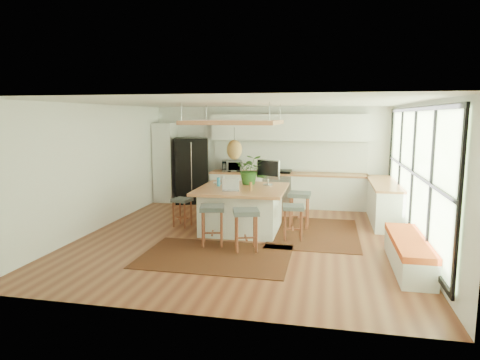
% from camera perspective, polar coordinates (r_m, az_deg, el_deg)
% --- Properties ---
extents(floor, '(7.00, 7.00, 0.00)m').
position_cam_1_polar(floor, '(8.75, 0.62, -7.67)').
color(floor, '#5F2B1B').
rests_on(floor, ground).
extents(ceiling, '(7.00, 7.00, 0.00)m').
position_cam_1_polar(ceiling, '(8.40, 0.65, 10.30)').
color(ceiling, white).
rests_on(ceiling, ground).
extents(wall_back, '(6.50, 0.00, 6.50)m').
position_cam_1_polar(wall_back, '(11.90, 3.91, 3.27)').
color(wall_back, white).
rests_on(wall_back, ground).
extents(wall_front, '(6.50, 0.00, 6.50)m').
position_cam_1_polar(wall_front, '(5.13, -7.01, -3.84)').
color(wall_front, white).
rests_on(wall_front, ground).
extents(wall_left, '(0.00, 7.00, 7.00)m').
position_cam_1_polar(wall_left, '(9.64, -18.69, 1.59)').
color(wall_left, white).
rests_on(wall_left, ground).
extents(wall_right, '(0.00, 7.00, 7.00)m').
position_cam_1_polar(wall_right, '(8.47, 22.75, 0.46)').
color(wall_right, white).
rests_on(wall_right, ground).
extents(window_wall, '(0.10, 6.20, 2.60)m').
position_cam_1_polar(window_wall, '(8.45, 22.57, 0.80)').
color(window_wall, black).
rests_on(window_wall, wall_right).
extents(pantry, '(0.55, 0.60, 2.25)m').
position_cam_1_polar(pantry, '(12.37, -9.98, 2.32)').
color(pantry, white).
rests_on(pantry, floor).
extents(back_counter_base, '(4.20, 0.60, 0.88)m').
position_cam_1_polar(back_counter_base, '(11.64, 6.33, -1.40)').
color(back_counter_base, white).
rests_on(back_counter_base, floor).
extents(back_counter_top, '(4.24, 0.64, 0.05)m').
position_cam_1_polar(back_counter_top, '(11.57, 6.37, 0.85)').
color(back_counter_top, '#A9603C').
rests_on(back_counter_top, back_counter_base).
extents(backsplash, '(4.20, 0.02, 0.80)m').
position_cam_1_polar(backsplash, '(11.82, 6.55, 3.20)').
color(backsplash, white).
rests_on(backsplash, wall_back).
extents(upper_cabinets, '(4.20, 0.34, 0.70)m').
position_cam_1_polar(upper_cabinets, '(11.61, 6.54, 7.06)').
color(upper_cabinets, white).
rests_on(upper_cabinets, wall_back).
extents(range, '(0.76, 0.62, 1.00)m').
position_cam_1_polar(range, '(11.66, 5.11, -1.06)').
color(range, '#A5A5AA').
rests_on(range, floor).
extents(right_counter_base, '(0.60, 2.50, 0.88)m').
position_cam_1_polar(right_counter_base, '(10.51, 18.73, -2.89)').
color(right_counter_base, white).
rests_on(right_counter_base, floor).
extents(right_counter_top, '(0.64, 2.54, 0.05)m').
position_cam_1_polar(right_counter_top, '(10.43, 18.85, -0.41)').
color(right_counter_top, '#A9603C').
rests_on(right_counter_top, right_counter_base).
extents(window_bench, '(0.52, 2.00, 0.50)m').
position_cam_1_polar(window_bench, '(7.49, 21.70, -9.11)').
color(window_bench, white).
rests_on(window_bench, floor).
extents(ceiling_panel, '(1.86, 1.86, 0.80)m').
position_cam_1_polar(ceiling_panel, '(8.86, -0.77, 6.01)').
color(ceiling_panel, '#A9603C').
rests_on(ceiling_panel, ceiling).
extents(rug_near, '(2.60, 1.80, 0.01)m').
position_cam_1_polar(rug_near, '(7.60, -3.31, -10.17)').
color(rug_near, black).
rests_on(rug_near, floor).
extents(rug_right, '(1.80, 2.60, 0.01)m').
position_cam_1_polar(rug_right, '(9.17, 9.96, -7.00)').
color(rug_right, black).
rests_on(rug_right, floor).
extents(fridge, '(1.11, 0.99, 1.84)m').
position_cam_1_polar(fridge, '(12.11, -6.59, 1.31)').
color(fridge, black).
rests_on(fridge, floor).
extents(island, '(1.85, 1.85, 0.93)m').
position_cam_1_polar(island, '(9.17, 0.27, -3.91)').
color(island, '#A9603C').
rests_on(island, floor).
extents(stool_near_left, '(0.55, 0.55, 0.77)m').
position_cam_1_polar(stool_near_left, '(8.14, -3.73, -6.32)').
color(stool_near_left, '#43494A').
rests_on(stool_near_left, floor).
extents(stool_near_right, '(0.56, 0.56, 0.77)m').
position_cam_1_polar(stool_near_right, '(7.82, 0.80, -6.95)').
color(stool_near_right, '#43494A').
rests_on(stool_near_right, floor).
extents(stool_right_front, '(0.46, 0.46, 0.70)m').
position_cam_1_polar(stool_right_front, '(8.56, 7.13, -5.64)').
color(stool_right_front, '#43494A').
rests_on(stool_right_front, floor).
extents(stool_right_back, '(0.48, 0.48, 0.79)m').
position_cam_1_polar(stool_right_back, '(9.48, 7.97, -4.25)').
color(stool_right_back, '#43494A').
rests_on(stool_right_back, floor).
extents(stool_left_side, '(0.44, 0.44, 0.64)m').
position_cam_1_polar(stool_left_side, '(9.58, -7.76, -4.11)').
color(stool_left_side, '#43494A').
rests_on(stool_left_side, floor).
extents(laptop, '(0.41, 0.43, 0.26)m').
position_cam_1_polar(laptop, '(8.67, -1.26, -0.70)').
color(laptop, '#A5A5AA').
rests_on(laptop, island).
extents(monitor, '(0.65, 0.50, 0.58)m').
position_cam_1_polar(monitor, '(9.40, 3.78, 0.88)').
color(monitor, '#A5A5AA').
rests_on(monitor, island).
extents(microwave, '(0.62, 0.44, 0.38)m').
position_cam_1_polar(microwave, '(11.78, -1.10, 2.08)').
color(microwave, '#A5A5AA').
rests_on(microwave, back_counter_top).
extents(island_plant, '(0.68, 0.74, 0.52)m').
position_cam_1_polar(island_plant, '(9.51, 1.33, 0.98)').
color(island_plant, '#1E4C19').
rests_on(island_plant, island).
extents(island_bowl, '(0.27, 0.27, 0.05)m').
position_cam_1_polar(island_bowl, '(9.48, -2.98, -0.47)').
color(island_bowl, silver).
rests_on(island_bowl, island).
extents(island_bottle_0, '(0.07, 0.07, 0.19)m').
position_cam_1_polar(island_bottle_0, '(9.28, -2.93, -0.24)').
color(island_bottle_0, '#359CD5').
rests_on(island_bottle_0, island).
extents(island_bottle_1, '(0.07, 0.07, 0.19)m').
position_cam_1_polar(island_bottle_1, '(9.00, -2.41, -0.51)').
color(island_bottle_1, silver).
rests_on(island_bottle_1, island).
extents(island_bottle_2, '(0.07, 0.07, 0.19)m').
position_cam_1_polar(island_bottle_2, '(8.72, 1.48, -0.81)').
color(island_bottle_2, '#966032').
rests_on(island_bottle_2, island).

